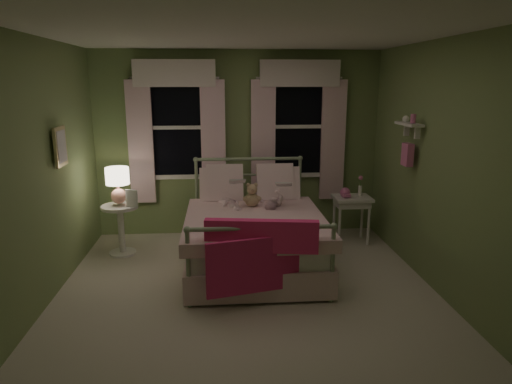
{
  "coord_description": "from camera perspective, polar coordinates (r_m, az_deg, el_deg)",
  "views": [
    {
      "loc": [
        -0.26,
        -4.36,
        2.17
      ],
      "look_at": [
        0.12,
        0.45,
        1.0
      ],
      "focal_mm": 32.0,
      "sensor_mm": 36.0,
      "label": 1
    }
  ],
  "objects": [
    {
      "name": "room_shell",
      "position": [
        4.45,
        -1.12,
        2.36
      ],
      "size": [
        4.2,
        4.2,
        4.2
      ],
      "color": "beige",
      "rests_on": "ground"
    },
    {
      "name": "bed",
      "position": [
        5.47,
        -0.29,
        -5.41
      ],
      "size": [
        1.58,
        2.04,
        1.18
      ],
      "color": "white",
      "rests_on": "ground"
    },
    {
      "name": "pink_throw",
      "position": [
        4.43,
        0.7,
        -6.98
      ],
      "size": [
        1.1,
        0.35,
        0.71
      ],
      "color": "#F32F75",
      "rests_on": "bed"
    },
    {
      "name": "child_left",
      "position": [
        5.71,
        -3.42,
        1.11
      ],
      "size": [
        0.3,
        0.24,
        0.73
      ],
      "primitive_type": "imported",
      "rotation": [
        0.0,
        0.0,
        3.44
      ],
      "color": "#F7D1DD",
      "rests_on": "bed"
    },
    {
      "name": "child_right",
      "position": [
        5.75,
        2.17,
        1.23
      ],
      "size": [
        0.42,
        0.36,
        0.73
      ],
      "primitive_type": "imported",
      "rotation": [
        0.0,
        0.0,
        2.86
      ],
      "color": "#F7D1DD",
      "rests_on": "bed"
    },
    {
      "name": "book_left",
      "position": [
        5.46,
        -3.36,
        0.84
      ],
      "size": [
        0.2,
        0.12,
        0.26
      ],
      "primitive_type": "imported",
      "rotation": [
        1.22,
        0.0,
        -0.01
      ],
      "color": "beige",
      "rests_on": "child_left"
    },
    {
      "name": "book_right",
      "position": [
        5.51,
        2.47,
        0.52
      ],
      "size": [
        0.21,
        0.15,
        0.26
      ],
      "primitive_type": "imported",
      "rotation": [
        1.22,
        0.0,
        -0.2
      ],
      "color": "beige",
      "rests_on": "child_right"
    },
    {
      "name": "teddy_bear",
      "position": [
        5.61,
        -0.5,
        -0.6
      ],
      "size": [
        0.23,
        0.18,
        0.31
      ],
      "color": "tan",
      "rests_on": "bed"
    },
    {
      "name": "nightstand_left",
      "position": [
        6.07,
        -16.56,
        -3.71
      ],
      "size": [
        0.46,
        0.46,
        0.65
      ],
      "color": "white",
      "rests_on": "ground"
    },
    {
      "name": "table_lamp",
      "position": [
        5.94,
        -16.9,
        1.23
      ],
      "size": [
        0.29,
        0.29,
        0.46
      ],
      "color": "#FDAA95",
      "rests_on": "nightstand_left"
    },
    {
      "name": "book_nightstand",
      "position": [
        5.91,
        -15.92,
        -1.72
      ],
      "size": [
        0.23,
        0.27,
        0.02
      ],
      "primitive_type": "imported",
      "rotation": [
        0.0,
        0.0,
        -0.34
      ],
      "color": "beige",
      "rests_on": "nightstand_left"
    },
    {
      "name": "nightstand_right",
      "position": [
        6.35,
        11.89,
        -1.45
      ],
      "size": [
        0.5,
        0.4,
        0.64
      ],
      "color": "white",
      "rests_on": "ground"
    },
    {
      "name": "pink_toy",
      "position": [
        6.28,
        11.1,
        -0.09
      ],
      "size": [
        0.14,
        0.18,
        0.14
      ],
      "color": "pink",
      "rests_on": "nightstand_right"
    },
    {
      "name": "bud_vase",
      "position": [
        6.37,
        12.91,
        0.77
      ],
      "size": [
        0.06,
        0.06,
        0.28
      ],
      "color": "white",
      "rests_on": "nightstand_right"
    },
    {
      "name": "window_left",
      "position": [
        6.44,
        -9.91,
        8.56
      ],
      "size": [
        1.34,
        0.13,
        1.96
      ],
      "color": "black",
      "rests_on": "room_shell"
    },
    {
      "name": "window_right",
      "position": [
        6.51,
        5.34,
        8.75
      ],
      "size": [
        1.34,
        0.13,
        1.96
      ],
      "color": "black",
      "rests_on": "room_shell"
    },
    {
      "name": "wall_shelf",
      "position": [
        5.54,
        18.51,
        6.23
      ],
      "size": [
        0.15,
        0.5,
        0.6
      ],
      "color": "white",
      "rests_on": "room_shell"
    },
    {
      "name": "framed_picture",
      "position": [
        5.28,
        -23.25,
        5.24
      ],
      "size": [
        0.03,
        0.32,
        0.42
      ],
      "color": "beige",
      "rests_on": "room_shell"
    }
  ]
}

